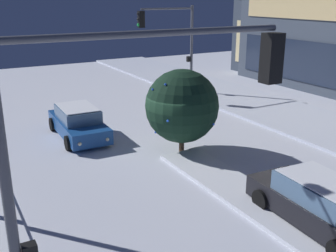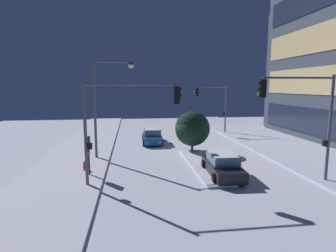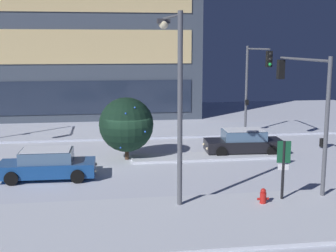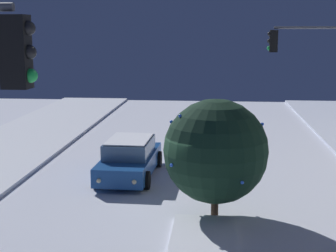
{
  "view_description": "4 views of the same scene",
  "coord_description": "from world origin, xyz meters",
  "px_view_note": "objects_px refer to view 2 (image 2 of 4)",
  "views": [
    {
      "loc": [
        13.94,
        -7.68,
        6.43
      ],
      "look_at": [
        1.8,
        -0.87,
        1.97
      ],
      "focal_mm": 43.37,
      "sensor_mm": 36.0,
      "label": 1
    },
    {
      "loc": [
        23.57,
        -4.52,
        5.73
      ],
      "look_at": [
        2.9,
        -1.73,
        2.74
      ],
      "focal_mm": 29.38,
      "sensor_mm": 36.0,
      "label": 2
    },
    {
      "loc": [
        -1.35,
        -24.62,
        6.51
      ],
      "look_at": [
        2.17,
        -0.14,
        2.08
      ],
      "focal_mm": 48.58,
      "sensor_mm": 36.0,
      "label": 3
    },
    {
      "loc": [
        14.67,
        0.83,
        5.53
      ],
      "look_at": [
        0.77,
        -0.47,
        2.93
      ],
      "focal_mm": 54.74,
      "sensor_mm": 36.0,
      "label": 4
    }
  ],
  "objects_px": {
    "decorated_tree_median": "(192,129)",
    "traffic_light_corner_far_right": "(304,110)",
    "traffic_light_corner_far_left": "(214,101)",
    "car_far": "(222,165)",
    "street_lamp_arched": "(106,95)",
    "traffic_light_corner_near_right": "(124,114)",
    "fire_hydrant": "(85,167)",
    "parking_info_sign": "(88,151)",
    "car_near": "(152,136)"
  },
  "relations": [
    {
      "from": "decorated_tree_median",
      "to": "traffic_light_corner_far_right",
      "type": "bearing_deg",
      "value": 26.42
    },
    {
      "from": "traffic_light_corner_far_left",
      "to": "decorated_tree_median",
      "type": "xyz_separation_m",
      "value": [
        9.09,
        -4.69,
        -1.98
      ]
    },
    {
      "from": "car_far",
      "to": "street_lamp_arched",
      "type": "xyz_separation_m",
      "value": [
        -5.45,
        -7.73,
        4.37
      ]
    },
    {
      "from": "traffic_light_corner_far_right",
      "to": "decorated_tree_median",
      "type": "distance_m",
      "value": 10.36
    },
    {
      "from": "traffic_light_corner_near_right",
      "to": "car_far",
      "type": "bearing_deg",
      "value": 8.1
    },
    {
      "from": "traffic_light_corner_near_right",
      "to": "fire_hydrant",
      "type": "distance_m",
      "value": 5.53
    },
    {
      "from": "traffic_light_corner_near_right",
      "to": "decorated_tree_median",
      "type": "relative_size",
      "value": 1.68
    },
    {
      "from": "parking_info_sign",
      "to": "fire_hydrant",
      "type": "bearing_deg",
      "value": 127.27
    },
    {
      "from": "car_near",
      "to": "traffic_light_corner_far_right",
      "type": "xyz_separation_m",
      "value": [
        13.11,
        7.76,
        3.7
      ]
    },
    {
      "from": "traffic_light_corner_far_right",
      "to": "street_lamp_arched",
      "type": "xyz_separation_m",
      "value": [
        -7.42,
        -11.81,
        0.67
      ]
    },
    {
      "from": "car_far",
      "to": "street_lamp_arched",
      "type": "distance_m",
      "value": 10.42
    },
    {
      "from": "fire_hydrant",
      "to": "traffic_light_corner_near_right",
      "type": "bearing_deg",
      "value": 43.82
    },
    {
      "from": "traffic_light_corner_near_right",
      "to": "parking_info_sign",
      "type": "height_order",
      "value": "traffic_light_corner_near_right"
    },
    {
      "from": "traffic_light_corner_far_left",
      "to": "traffic_light_corner_near_right",
      "type": "height_order",
      "value": "traffic_light_corner_near_right"
    },
    {
      "from": "traffic_light_corner_near_right",
      "to": "parking_info_sign",
      "type": "bearing_deg",
      "value": 141.12
    },
    {
      "from": "traffic_light_corner_far_right",
      "to": "parking_info_sign",
      "type": "bearing_deg",
      "value": -13.28
    },
    {
      "from": "decorated_tree_median",
      "to": "traffic_light_corner_near_right",
      "type": "bearing_deg",
      "value": -36.06
    },
    {
      "from": "car_near",
      "to": "traffic_light_corner_far_right",
      "type": "distance_m",
      "value": 15.68
    },
    {
      "from": "car_far",
      "to": "fire_hydrant",
      "type": "relative_size",
      "value": 6.25
    },
    {
      "from": "decorated_tree_median",
      "to": "car_near",
      "type": "bearing_deg",
      "value": -141.21
    },
    {
      "from": "traffic_light_corner_far_left",
      "to": "parking_info_sign",
      "type": "xyz_separation_m",
      "value": [
        15.14,
        -12.81,
        -2.35
      ]
    },
    {
      "from": "traffic_light_corner_near_right",
      "to": "traffic_light_corner_far_left",
      "type": "bearing_deg",
      "value": 58.42
    },
    {
      "from": "car_far",
      "to": "decorated_tree_median",
      "type": "bearing_deg",
      "value": 6.29
    },
    {
      "from": "car_near",
      "to": "fire_hydrant",
      "type": "distance_m",
      "value": 10.56
    },
    {
      "from": "car_far",
      "to": "traffic_light_corner_far_left",
      "type": "xyz_separation_m",
      "value": [
        -16.15,
        4.28,
        3.31
      ]
    },
    {
      "from": "car_far",
      "to": "parking_info_sign",
      "type": "distance_m",
      "value": 8.64
    },
    {
      "from": "traffic_light_corner_far_right",
      "to": "traffic_light_corner_near_right",
      "type": "relative_size",
      "value": 1.06
    },
    {
      "from": "fire_hydrant",
      "to": "traffic_light_corner_far_right",
      "type": "bearing_deg",
      "value": 73.11
    },
    {
      "from": "car_near",
      "to": "traffic_light_corner_far_left",
      "type": "xyz_separation_m",
      "value": [
        -5.01,
        7.96,
        3.31
      ]
    },
    {
      "from": "parking_info_sign",
      "to": "car_near",
      "type": "bearing_deg",
      "value": 79.03
    },
    {
      "from": "street_lamp_arched",
      "to": "car_near",
      "type": "bearing_deg",
      "value": 49.45
    },
    {
      "from": "car_far",
      "to": "traffic_light_corner_far_right",
      "type": "distance_m",
      "value": 5.85
    },
    {
      "from": "car_near",
      "to": "car_far",
      "type": "height_order",
      "value": "same"
    },
    {
      "from": "car_near",
      "to": "decorated_tree_median",
      "type": "xyz_separation_m",
      "value": [
        4.07,
        3.27,
        1.32
      ]
    },
    {
      "from": "car_far",
      "to": "traffic_light_corner_far_left",
      "type": "distance_m",
      "value": 17.03
    },
    {
      "from": "decorated_tree_median",
      "to": "car_far",
      "type": "bearing_deg",
      "value": 3.3
    },
    {
      "from": "street_lamp_arched",
      "to": "traffic_light_corner_far_right",
      "type": "bearing_deg",
      "value": -37.22
    },
    {
      "from": "street_lamp_arched",
      "to": "decorated_tree_median",
      "type": "height_order",
      "value": "street_lamp_arched"
    },
    {
      "from": "street_lamp_arched",
      "to": "fire_hydrant",
      "type": "xyz_separation_m",
      "value": [
        3.47,
        -1.2,
        -4.71
      ]
    },
    {
      "from": "traffic_light_corner_far_left",
      "to": "traffic_light_corner_far_right",
      "type": "relative_size",
      "value": 0.91
    },
    {
      "from": "traffic_light_corner_near_right",
      "to": "traffic_light_corner_far_right",
      "type": "bearing_deg",
      "value": -6.07
    },
    {
      "from": "decorated_tree_median",
      "to": "fire_hydrant",
      "type": "bearing_deg",
      "value": -59.21
    },
    {
      "from": "car_near",
      "to": "car_far",
      "type": "bearing_deg",
      "value": 19.87
    },
    {
      "from": "traffic_light_corner_far_left",
      "to": "parking_info_sign",
      "type": "height_order",
      "value": "traffic_light_corner_far_left"
    },
    {
      "from": "car_far",
      "to": "street_lamp_arched",
      "type": "bearing_deg",
      "value": 57.81
    },
    {
      "from": "parking_info_sign",
      "to": "traffic_light_corner_near_right",
      "type": "bearing_deg",
      "value": -24.28
    },
    {
      "from": "traffic_light_corner_far_left",
      "to": "fire_hydrant",
      "type": "relative_size",
      "value": 7.65
    },
    {
      "from": "street_lamp_arched",
      "to": "fire_hydrant",
      "type": "relative_size",
      "value": 10.14
    },
    {
      "from": "street_lamp_arched",
      "to": "traffic_light_corner_near_right",
      "type": "bearing_deg",
      "value": -81.4
    },
    {
      "from": "fire_hydrant",
      "to": "parking_info_sign",
      "type": "distance_m",
      "value": 1.68
    }
  ]
}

